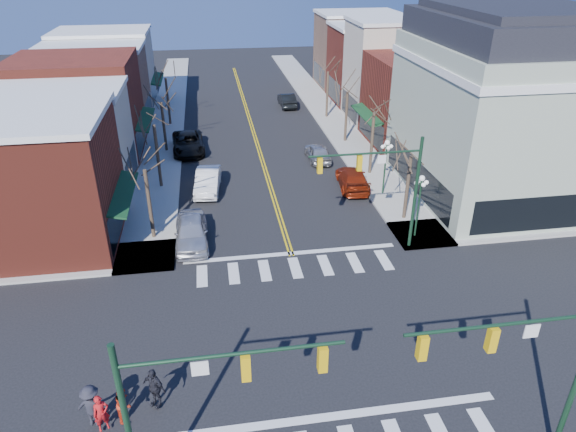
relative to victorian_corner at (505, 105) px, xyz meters
name	(u,v)px	position (x,y,z in m)	size (l,w,h in m)	color
ground	(317,339)	(-16.50, -14.50, -6.66)	(160.00, 160.00, 0.00)	black
sidewalk_left	(158,182)	(-25.25, 5.50, -6.58)	(3.50, 70.00, 0.15)	#9E9B93
sidewalk_right	(370,168)	(-7.75, 5.50, -6.58)	(3.50, 70.00, 0.15)	#9E9B93
bldg_left_brick_a	(26,184)	(-32.00, -2.75, -2.66)	(10.00, 8.50, 8.00)	maroon
bldg_left_stucco_a	(58,144)	(-32.00, 5.00, -2.91)	(10.00, 7.00, 7.50)	#C0B39E
bldg_left_brick_b	(78,108)	(-32.00, 13.00, -2.41)	(10.00, 9.00, 8.50)	maroon
bldg_left_tan	(95,89)	(-32.00, 21.25, -2.76)	(10.00, 7.50, 7.80)	#956B52
bldg_left_stucco_b	(107,71)	(-32.00, 29.00, -2.56)	(10.00, 8.00, 8.20)	#C0B39E
bldg_right_brick_a	(425,101)	(-1.00, 11.25, -2.66)	(10.00, 8.50, 8.00)	maroon
bldg_right_stucco	(397,72)	(-1.00, 19.00, -1.66)	(10.00, 7.00, 10.00)	#C0B39E
bldg_right_brick_b	(375,65)	(-1.00, 26.50, -2.41)	(10.00, 8.00, 8.50)	maroon
bldg_right_tan	(357,51)	(-1.00, 34.50, -2.16)	(10.00, 8.00, 9.00)	#956B52
victorian_corner	(505,105)	(0.00, 0.00, 0.00)	(12.25, 14.25, 13.30)	#A0AC95
traffic_mast_near_left	(189,403)	(-22.05, -21.90, -1.95)	(6.60, 0.28, 7.20)	#14331E
traffic_mast_near_right	(535,361)	(-10.95, -21.90, -1.95)	(6.60, 0.28, 7.20)	#14331E
traffic_mast_far_right	(387,180)	(-10.95, -7.10, -1.95)	(6.60, 0.28, 7.20)	#14331E
lamppost_corner	(420,196)	(-8.30, -6.00, -3.70)	(0.36, 0.36, 4.33)	#14331E
lamppost_midblock	(386,158)	(-8.30, 0.50, -3.70)	(0.36, 0.36, 4.33)	#14331E
tree_left_a	(150,205)	(-24.90, -3.50, -4.28)	(0.24, 0.24, 4.76)	#382B21
tree_left_b	(158,157)	(-24.90, 4.50, -4.14)	(0.24, 0.24, 5.04)	#382B21
tree_left_c	(164,128)	(-24.90, 12.50, -4.38)	(0.24, 0.24, 4.55)	#382B21
tree_left_d	(168,102)	(-24.90, 20.50, -4.21)	(0.24, 0.24, 4.90)	#382B21
tree_right_a	(407,189)	(-8.10, -3.50, -4.35)	(0.24, 0.24, 4.62)	#382B21
tree_right_b	(372,144)	(-8.10, 4.50, -4.07)	(0.24, 0.24, 5.18)	#382B21
tree_right_c	(346,117)	(-8.10, 12.50, -4.24)	(0.24, 0.24, 4.83)	#382B21
tree_right_d	(327,95)	(-8.10, 20.50, -4.17)	(0.24, 0.24, 4.97)	#382B21
car_left_near	(191,232)	(-22.46, -4.55, -5.80)	(2.03, 5.04, 1.72)	silver
car_left_mid	(208,181)	(-21.30, 3.28, -5.85)	(1.72, 4.93, 1.62)	white
car_left_far	(188,143)	(-22.90, 12.16, -5.83)	(2.74, 5.95, 1.65)	black
car_right_near	(353,179)	(-10.23, 2.11, -5.90)	(2.12, 5.22, 1.52)	maroon
car_right_mid	(318,152)	(-11.70, 8.19, -5.91)	(1.76, 4.38, 1.49)	#AEAEB3
car_right_far	(287,100)	(-11.70, 25.52, -5.89)	(1.63, 4.68, 1.54)	black
pedestrian_red_a	(101,413)	(-25.70, -18.39, -5.69)	(0.59, 0.39, 1.63)	red
pedestrian_red_b	(124,404)	(-24.93, -18.02, -5.72)	(0.77, 0.60, 1.58)	red
pedestrian_dark_a	(154,387)	(-23.80, -17.51, -5.57)	(1.10, 0.46, 1.87)	black
pedestrian_dark_b	(92,406)	(-26.08, -18.10, -5.56)	(1.23, 0.71, 1.90)	#212129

